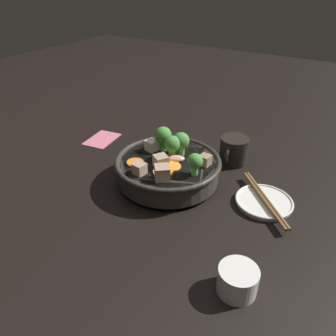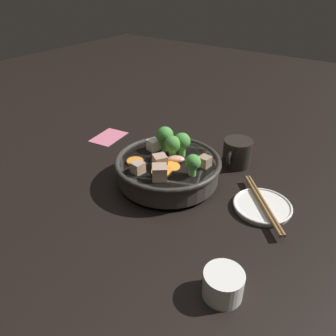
# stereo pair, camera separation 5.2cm
# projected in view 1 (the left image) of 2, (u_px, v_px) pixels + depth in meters

# --- Properties ---
(ground_plane) EXTENTS (3.00, 3.00, 0.00)m
(ground_plane) POSITION_uv_depth(u_px,v_px,m) (168.00, 181.00, 0.82)
(ground_plane) COLOR black
(stirfry_bowl) EXTENTS (0.26, 0.26, 0.12)m
(stirfry_bowl) POSITION_uv_depth(u_px,v_px,m) (168.00, 166.00, 0.80)
(stirfry_bowl) COLOR #38332D
(stirfry_bowl) RESTS_ON ground_plane
(side_saucer) EXTENTS (0.13, 0.13, 0.01)m
(side_saucer) POSITION_uv_depth(u_px,v_px,m) (264.00, 202.00, 0.74)
(side_saucer) COLOR white
(side_saucer) RESTS_ON ground_plane
(tea_cup) EXTENTS (0.07, 0.07, 0.05)m
(tea_cup) POSITION_uv_depth(u_px,v_px,m) (238.00, 280.00, 0.54)
(tea_cup) COLOR white
(tea_cup) RESTS_ON ground_plane
(dark_mug) EXTENTS (0.10, 0.08, 0.07)m
(dark_mug) POSITION_uv_depth(u_px,v_px,m) (234.00, 150.00, 0.89)
(dark_mug) COLOR black
(dark_mug) RESTS_ON ground_plane
(napkin) EXTENTS (0.12, 0.09, 0.00)m
(napkin) POSITION_uv_depth(u_px,v_px,m) (102.00, 139.00, 1.02)
(napkin) COLOR #D16B84
(napkin) RESTS_ON ground_plane
(chopsticks_pair) EXTENTS (0.16, 0.15, 0.01)m
(chopsticks_pair) POSITION_uv_depth(u_px,v_px,m) (265.00, 198.00, 0.74)
(chopsticks_pair) COLOR olive
(chopsticks_pair) RESTS_ON side_saucer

